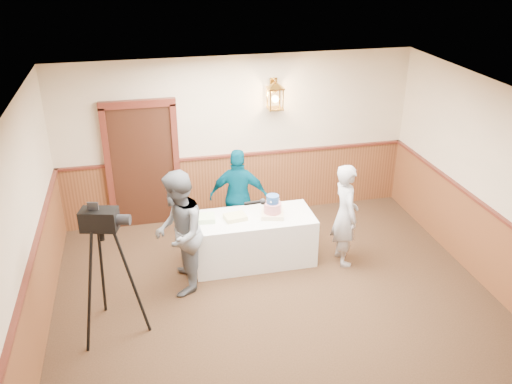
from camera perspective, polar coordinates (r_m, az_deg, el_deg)
ground at (r=6.92m, az=3.98°, el=-15.37°), size 7.00×7.00×0.00m
room_shell at (r=6.40m, az=2.77°, el=-2.47°), size 6.02×7.02×2.81m
display_table at (r=8.18m, az=-0.31°, el=-4.95°), size 1.80×0.80×0.75m
tiered_cake at (r=7.97m, az=1.75°, el=-1.69°), size 0.40×0.40×0.34m
sheet_cake_yellow at (r=7.93m, az=-2.20°, el=-2.65°), size 0.34×0.28×0.06m
sheet_cake_green at (r=7.92m, az=-5.50°, el=-2.76°), size 0.34×0.28×0.07m
interviewer at (r=7.37m, az=-8.14°, el=-4.33°), size 1.52×0.95×1.77m
baker at (r=8.07m, az=9.38°, el=-2.38°), size 0.38×0.58×1.59m
assistant_p at (r=8.50m, az=-1.81°, el=-0.54°), size 0.99×0.62×1.58m
tv_camera_rig at (r=6.84m, az=-15.33°, el=-8.83°), size 0.67×0.62×1.71m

